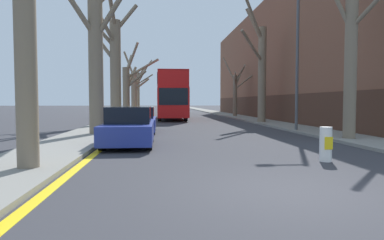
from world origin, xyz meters
TOP-DOWN VIEW (x-y plane):
  - ground_plane at (0.00, 0.00)m, footprint 300.00×300.00m
  - sidewalk_left at (-5.91, 50.00)m, footprint 2.47×120.00m
  - sidewalk_right at (5.91, 50.00)m, footprint 2.47×120.00m
  - building_facade_right at (12.14, 27.58)m, footprint 10.08×40.81m
  - kerb_line_stripe at (-4.50, 50.00)m, footprint 0.24×120.00m
  - street_tree_left_1 at (-5.53, 11.00)m, footprint 4.10×2.24m
  - street_tree_left_2 at (-5.65, 19.16)m, footprint 3.69×2.51m
  - street_tree_left_3 at (-5.47, 27.81)m, footprint 3.53×2.95m
  - street_tree_left_4 at (-5.57, 36.60)m, footprint 3.28×2.10m
  - street_tree_left_5 at (-5.56, 44.04)m, footprint 4.47×1.81m
  - street_tree_right_0 at (5.51, 7.78)m, footprint 2.39×4.19m
  - street_tree_right_1 at (5.28, 19.82)m, footprint 2.51×2.37m
  - street_tree_right_2 at (5.75, 30.50)m, footprint 3.32×3.61m
  - double_decker_bus at (-1.35, 26.46)m, footprint 2.60×10.36m
  - parked_car_0 at (-3.60, 7.09)m, footprint 1.81×3.93m
  - parked_car_1 at (-3.60, 12.71)m, footprint 1.85×4.51m
  - lamp_post at (4.96, 12.28)m, footprint 1.40×0.20m
  - traffic_bollard at (2.13, 3.11)m, footprint 0.33×0.34m

SIDE VIEW (x-z plane):
  - ground_plane at x=0.00m, z-range 0.00..0.00m
  - kerb_line_stripe at x=-4.50m, z-range 0.00..0.01m
  - sidewalk_left at x=-5.91m, z-range 0.00..0.12m
  - sidewalk_right at x=5.91m, z-range 0.00..0.12m
  - traffic_bollard at x=2.13m, z-range 0.00..0.96m
  - parked_car_1 at x=-3.60m, z-range -0.03..1.33m
  - parked_car_0 at x=-3.60m, z-range -0.04..1.41m
  - double_decker_bus at x=-1.35m, z-range 0.29..4.56m
  - street_tree_right_2 at x=5.75m, z-range -0.39..6.14m
  - street_tree_left_3 at x=-5.47m, z-range -0.53..6.77m
  - street_tree_left_4 at x=-5.57m, z-range -0.79..7.12m
  - street_tree_left_5 at x=-5.56m, z-range -0.41..7.35m
  - street_tree_right_0 at x=5.51m, z-range -0.14..8.09m
  - street_tree_right_1 at x=5.28m, z-range -0.42..8.67m
  - street_tree_left_1 at x=-5.53m, z-range -0.25..8.52m
  - street_tree_left_2 at x=-5.65m, z-range -0.09..8.64m
  - lamp_post at x=4.96m, z-range 0.47..9.45m
  - building_facade_right at x=12.14m, z-range -0.01..11.01m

